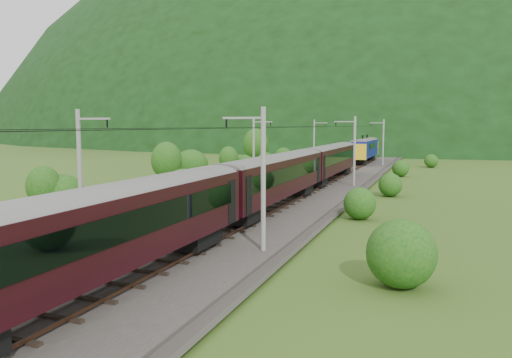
% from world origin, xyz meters
% --- Properties ---
extents(ground, '(600.00, 600.00, 0.00)m').
position_xyz_m(ground, '(0.00, 0.00, 0.00)').
color(ground, '#355319').
rests_on(ground, ground).
extents(railbed, '(14.00, 220.00, 0.30)m').
position_xyz_m(railbed, '(0.00, 10.00, 0.15)').
color(railbed, '#38332D').
rests_on(railbed, ground).
extents(track_left, '(2.40, 220.00, 0.27)m').
position_xyz_m(track_left, '(-2.40, 10.00, 0.37)').
color(track_left, '#523323').
rests_on(track_left, railbed).
extents(track_right, '(2.40, 220.00, 0.27)m').
position_xyz_m(track_right, '(2.40, 10.00, 0.37)').
color(track_right, '#523323').
rests_on(track_right, railbed).
extents(catenary_left, '(2.54, 192.28, 8.00)m').
position_xyz_m(catenary_left, '(-6.12, 32.00, 4.50)').
color(catenary_left, gray).
rests_on(catenary_left, railbed).
extents(catenary_right, '(2.54, 192.28, 8.00)m').
position_xyz_m(catenary_right, '(6.12, 32.00, 4.50)').
color(catenary_right, gray).
rests_on(catenary_right, railbed).
extents(overhead_wires, '(4.83, 198.00, 0.03)m').
position_xyz_m(overhead_wires, '(0.00, 10.00, 7.10)').
color(overhead_wires, black).
rests_on(overhead_wires, ground).
extents(mountain_main, '(504.00, 360.00, 244.00)m').
position_xyz_m(mountain_main, '(0.00, 260.00, 0.00)').
color(mountain_main, black).
rests_on(mountain_main, ground).
extents(mountain_ridge, '(336.00, 280.00, 132.00)m').
position_xyz_m(mountain_ridge, '(-120.00, 300.00, 0.00)').
color(mountain_ridge, black).
rests_on(mountain_ridge, ground).
extents(train, '(3.01, 143.09, 5.23)m').
position_xyz_m(train, '(2.40, 2.30, 3.56)').
color(train, black).
rests_on(train, ground).
extents(hazard_post_near, '(0.18, 0.18, 1.70)m').
position_xyz_m(hazard_post_near, '(-0.28, 43.06, 1.15)').
color(hazard_post_near, red).
rests_on(hazard_post_near, railbed).
extents(hazard_post_far, '(0.18, 0.18, 1.67)m').
position_xyz_m(hazard_post_far, '(-0.04, 23.57, 1.14)').
color(hazard_post_far, red).
rests_on(hazard_post_far, railbed).
extents(signal, '(0.21, 0.21, 1.87)m').
position_xyz_m(signal, '(-4.01, 29.81, 1.40)').
color(signal, black).
rests_on(signal, railbed).
extents(vegetation_left, '(11.43, 143.55, 6.70)m').
position_xyz_m(vegetation_left, '(-14.11, 24.08, 2.28)').
color(vegetation_left, '#154813').
rests_on(vegetation_left, ground).
extents(vegetation_right, '(6.98, 105.26, 2.82)m').
position_xyz_m(vegetation_right, '(12.08, 8.94, 1.18)').
color(vegetation_right, '#154813').
rests_on(vegetation_right, ground).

